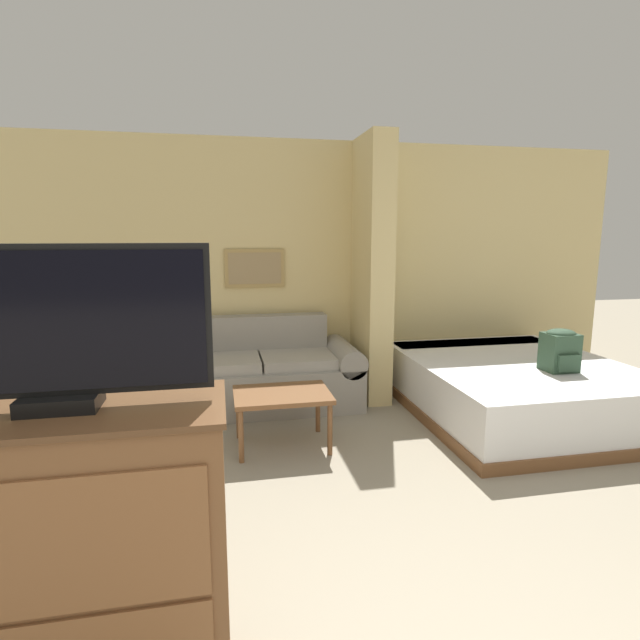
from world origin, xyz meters
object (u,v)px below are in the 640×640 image
(tv_dresser, at_px, (76,563))
(tv, at_px, (54,328))
(bed, at_px, (513,387))
(backpack, at_px, (560,349))
(table_lamp, at_px, (138,326))
(coffee_table, at_px, (282,399))
(couch, at_px, (260,374))

(tv_dresser, height_order, tv, tv)
(tv_dresser, distance_m, bed, 3.95)
(tv_dresser, height_order, bed, tv_dresser)
(tv, height_order, backpack, tv)
(tv, relative_size, backpack, 2.67)
(table_lamp, xyz_separation_m, tv, (0.23, -3.05, 0.54))
(bed, xyz_separation_m, backpack, (0.17, -0.38, 0.44))
(coffee_table, xyz_separation_m, bed, (2.20, 0.30, -0.13))
(coffee_table, bearing_deg, backpack, -1.87)
(bed, bearing_deg, couch, 163.03)
(bed, bearing_deg, tv_dresser, -143.44)
(coffee_table, bearing_deg, couch, 95.14)
(couch, relative_size, backpack, 5.28)
(table_lamp, height_order, tv_dresser, tv_dresser)
(tv_dresser, xyz_separation_m, backpack, (3.34, 1.97, 0.14))
(table_lamp, height_order, tv, tv)
(tv_dresser, bearing_deg, tv, 90.00)
(coffee_table, xyz_separation_m, backpack, (2.37, -0.08, 0.30))
(table_lamp, height_order, bed, table_lamp)
(table_lamp, height_order, backpack, table_lamp)
(couch, distance_m, coffee_table, 1.01)
(bed, bearing_deg, tv, -143.45)
(tv, xyz_separation_m, bed, (3.17, 2.35, -1.11))
(table_lamp, relative_size, backpack, 1.26)
(coffee_table, distance_m, bed, 2.23)
(coffee_table, relative_size, backpack, 2.05)
(couch, height_order, backpack, backpack)
(couch, relative_size, tv, 1.98)
(coffee_table, relative_size, tv_dresser, 0.68)
(couch, xyz_separation_m, bed, (2.29, -0.70, -0.06))
(couch, height_order, table_lamp, table_lamp)
(coffee_table, distance_m, tv, 2.47)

